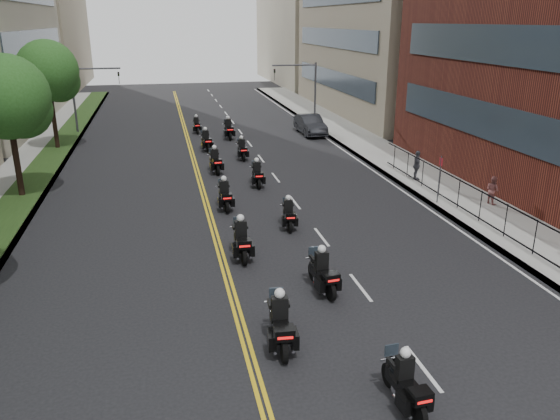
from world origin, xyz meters
The scene contains 21 objects.
sidewalk_right centered at (12.00, 25.00, 0.07)m, with size 4.00×90.00×0.15m, color gray.
sidewalk_left centered at (-12.00, 25.00, 0.07)m, with size 4.00×90.00×0.15m, color gray.
grass_strip centered at (-11.20, 25.00, 0.17)m, with size 2.00×90.00×0.04m, color #1F3814.
iron_fence centered at (11.00, 12.00, 0.90)m, with size 0.05×28.00×1.50m.
traffic_signal_right centered at (9.54, 42.00, 3.70)m, with size 4.09×0.20×5.60m.
traffic_signal_left centered at (-9.54, 42.00, 3.70)m, with size 4.09×0.20×5.60m.
motorcycle_1 centered at (2.01, 3.65, 0.64)m, with size 0.56×2.20×1.62m.
motorcycle_2 centered at (-0.47, 6.93, 0.73)m, with size 0.66×2.50×1.85m.
motorcycle_3 centered at (1.76, 10.05, 0.68)m, with size 0.66×2.34×1.73m.
motorcycle_4 centered at (-0.63, 13.59, 0.72)m, with size 0.57×2.47×1.82m.
motorcycle_5 centered at (2.03, 16.51, 0.61)m, with size 0.60×2.11×1.56m.
motorcycle_6 centered at (-0.56, 19.82, 0.68)m, with size 0.54×2.33×1.72m.
motorcycle_7 centered at (1.77, 23.50, 0.66)m, with size 0.53×2.26×1.67m.
motorcycle_8 centered at (-0.31, 26.98, 0.70)m, with size 0.64×2.39×1.76m.
motorcycle_9 centered at (1.89, 30.13, 0.65)m, with size 0.51×2.23×1.65m.
motorcycle_10 centered at (-0.32, 33.35, 0.69)m, with size 0.66×2.38×1.75m.
motorcycle_11 centered at (1.84, 37.26, 0.74)m, with size 0.58×2.52×1.86m.
motorcycle_12 centered at (-0.52, 40.30, 0.62)m, with size 0.49×2.12×1.56m.
parked_sedan centered at (8.88, 37.64, 0.82)m, with size 1.73×4.96×1.63m, color black.
pedestrian_b centered at (13.08, 17.25, 0.88)m, with size 0.71×0.56×1.47m, color #965451.
pedestrian_c centered at (11.20, 22.20, 1.04)m, with size 1.04×0.43×1.77m, color #3F3F47.
Camera 1 is at (-3.49, -6.80, 9.23)m, focal length 35.00 mm.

